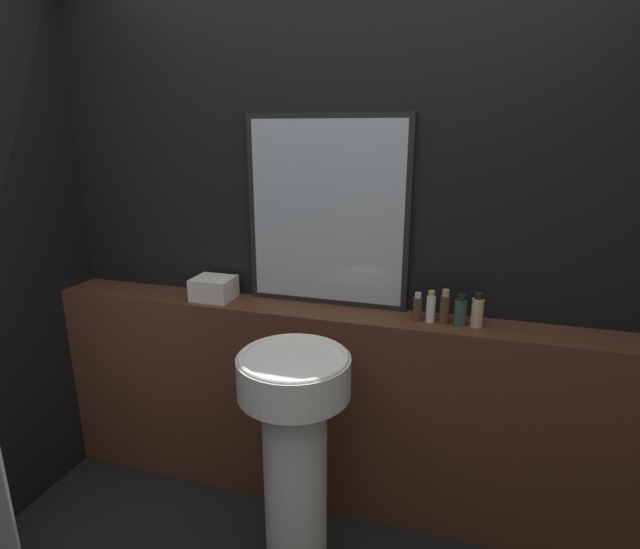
# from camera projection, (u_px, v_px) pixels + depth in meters

# --- Properties ---
(wall_back) EXTENTS (8.00, 0.06, 2.50)m
(wall_back) POSITION_uv_depth(u_px,v_px,m) (342.00, 246.00, 2.29)
(wall_back) COLOR black
(wall_back) RESTS_ON ground_plane
(vanity_counter) EXTENTS (2.79, 0.23, 0.98)m
(vanity_counter) POSITION_uv_depth(u_px,v_px,m) (333.00, 408.00, 2.37)
(vanity_counter) COLOR #512D1E
(vanity_counter) RESTS_ON ground_plane
(pedestal_sink) EXTENTS (0.43, 0.43, 0.97)m
(pedestal_sink) POSITION_uv_depth(u_px,v_px,m) (295.00, 444.00, 1.93)
(pedestal_sink) COLOR white
(pedestal_sink) RESTS_ON ground_plane
(mirror) EXTENTS (0.74, 0.03, 0.85)m
(mirror) POSITION_uv_depth(u_px,v_px,m) (327.00, 213.00, 2.22)
(mirror) COLOR black
(mirror) RESTS_ON vanity_counter
(towel_stack) EXTENTS (0.19, 0.16, 0.11)m
(towel_stack) POSITION_uv_depth(u_px,v_px,m) (214.00, 288.00, 2.38)
(towel_stack) COLOR silver
(towel_stack) RESTS_ON vanity_counter
(shampoo_bottle) EXTENTS (0.04, 0.04, 0.12)m
(shampoo_bottle) POSITION_uv_depth(u_px,v_px,m) (417.00, 308.00, 2.11)
(shampoo_bottle) COLOR #4C3823
(shampoo_bottle) RESTS_ON vanity_counter
(conditioner_bottle) EXTENTS (0.04, 0.04, 0.14)m
(conditioner_bottle) POSITION_uv_depth(u_px,v_px,m) (431.00, 308.00, 2.10)
(conditioner_bottle) COLOR white
(conditioner_bottle) RESTS_ON vanity_counter
(lotion_bottle) EXTENTS (0.04, 0.04, 0.15)m
(lotion_bottle) POSITION_uv_depth(u_px,v_px,m) (445.00, 308.00, 2.08)
(lotion_bottle) COLOR #4C3823
(lotion_bottle) RESTS_ON vanity_counter
(body_wash_bottle) EXTENTS (0.05, 0.05, 0.13)m
(body_wash_bottle) POSITION_uv_depth(u_px,v_px,m) (460.00, 311.00, 2.06)
(body_wash_bottle) COLOR #2D4C3D
(body_wash_bottle) RESTS_ON vanity_counter
(hand_soap_bottle) EXTENTS (0.05, 0.05, 0.15)m
(hand_soap_bottle) POSITION_uv_depth(u_px,v_px,m) (477.00, 311.00, 2.04)
(hand_soap_bottle) COLOR #C6B284
(hand_soap_bottle) RESTS_ON vanity_counter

